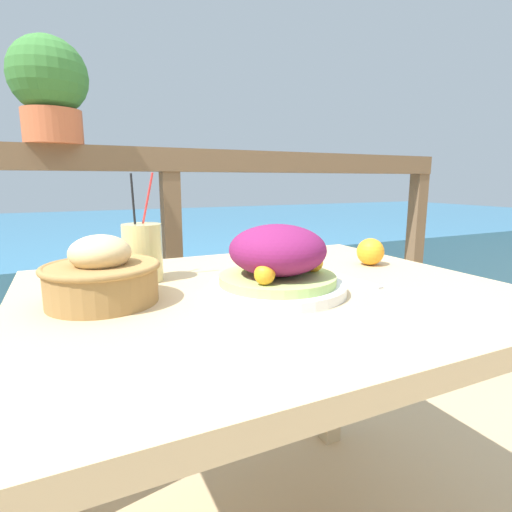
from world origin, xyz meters
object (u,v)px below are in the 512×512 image
(salad_plate, at_px, (277,264))
(drink_glass, at_px, (143,252))
(bread_basket, at_px, (102,276))
(potted_plant, at_px, (49,86))

(salad_plate, height_order, drink_glass, drink_glass)
(drink_glass, bearing_deg, salad_plate, -43.77)
(bread_basket, relative_size, potted_plant, 0.61)
(salad_plate, bearing_deg, drink_glass, 136.23)
(bread_basket, bearing_deg, drink_glass, 54.60)
(drink_glass, xyz_separation_m, bread_basket, (-0.10, -0.14, -0.01))
(bread_basket, distance_m, potted_plant, 0.96)
(bread_basket, height_order, potted_plant, potted_plant)
(potted_plant, bearing_deg, salad_plate, -66.14)
(salad_plate, relative_size, potted_plant, 0.80)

